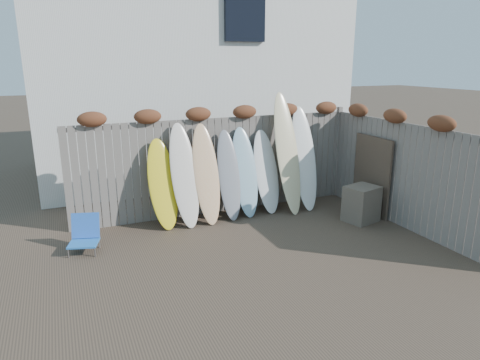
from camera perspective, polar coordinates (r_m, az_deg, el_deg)
name	(u,v)px	position (r m, az deg, el deg)	size (l,w,h in m)	color
ground	(269,256)	(7.19, 3.83, -10.09)	(80.00, 80.00, 0.00)	#493A2D
back_fence	(220,157)	(8.91, -2.67, 3.08)	(6.05, 0.28, 2.24)	slate
right_fence	(404,168)	(8.69, 21.08, 1.45)	(0.28, 4.40, 2.24)	slate
house	(183,58)	(12.74, -7.62, 15.86)	(8.50, 5.50, 6.33)	silver
beach_chair	(85,234)	(7.73, -20.01, -6.83)	(0.58, 0.60, 0.62)	blue
wooden_crate	(361,204)	(8.88, 15.89, -3.08)	(0.62, 0.52, 0.72)	#433932
lattice_panel	(372,176)	(9.28, 17.13, 0.57)	(0.05, 1.09, 1.63)	#4D3F2F
surfboard_0	(163,184)	(8.26, -10.26, -0.56)	(0.55, 0.07, 1.77)	yellow
surfboard_1	(184,175)	(8.29, -7.43, 0.61)	(0.52, 0.07, 2.05)	silver
surfboard_2	(206,174)	(8.41, -4.52, 0.79)	(0.51, 0.07, 2.01)	#F8D394
surfboard_3	(229,175)	(8.62, -1.50, 0.65)	(0.45, 0.07, 1.85)	gray
surfboard_4	(245,172)	(8.79, 0.67, 1.05)	(0.52, 0.07, 1.88)	#8DB4C8
surfboard_5	(266,172)	(9.02, 3.53, 1.12)	(0.54, 0.07, 1.79)	silver
surfboard_6	(287,153)	(9.01, 6.33, 3.56)	(0.51, 0.07, 2.60)	beige
surfboard_7	(304,158)	(9.31, 8.56, 2.88)	(0.53, 0.07, 2.27)	white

